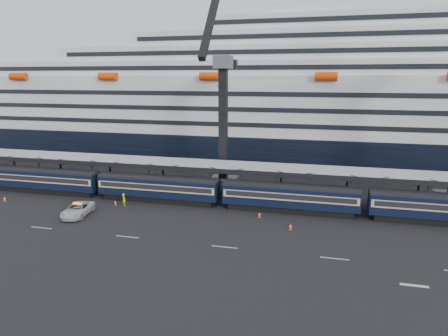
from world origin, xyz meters
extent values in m
plane|color=black|center=(0.00, 0.00, 0.00)|extent=(260.00, 260.00, 0.00)
cube|color=beige|center=(-38.00, -4.00, 0.01)|extent=(3.00, 0.15, 0.02)
cube|color=beige|center=(-26.00, -4.00, 0.01)|extent=(3.00, 0.15, 0.02)
cube|color=beige|center=(-14.00, -4.00, 0.01)|extent=(3.00, 0.15, 0.02)
cube|color=beige|center=(-2.00, -4.00, 0.01)|extent=(3.00, 0.15, 0.02)
cube|color=beige|center=(5.00, -8.00, 0.01)|extent=(2.50, 0.40, 0.02)
cube|color=black|center=(-48.00, 10.00, 0.45)|extent=(17.48, 2.40, 0.90)
cube|color=black|center=(-48.00, 10.00, 2.25)|extent=(19.00, 2.80, 2.70)
cube|color=#C8B38D|center=(-48.00, 10.00, 2.55)|extent=(18.62, 2.92, 1.05)
cube|color=black|center=(-48.00, 10.00, 2.60)|extent=(17.86, 2.98, 0.70)
cube|color=black|center=(-48.00, 10.00, 3.75)|extent=(19.00, 2.50, 0.35)
cube|color=black|center=(-28.00, 10.00, 0.45)|extent=(17.48, 2.40, 0.90)
cube|color=black|center=(-28.00, 10.00, 2.25)|extent=(19.00, 2.80, 2.70)
cube|color=#C8B38D|center=(-28.00, 10.00, 2.55)|extent=(18.62, 2.92, 1.05)
cube|color=black|center=(-28.00, 10.00, 2.60)|extent=(17.86, 2.98, 0.70)
cube|color=black|center=(-28.00, 10.00, 3.75)|extent=(19.00, 2.50, 0.35)
cube|color=black|center=(-8.00, 10.00, 0.45)|extent=(17.48, 2.40, 0.90)
cube|color=black|center=(-8.00, 10.00, 2.25)|extent=(19.00, 2.80, 2.70)
cube|color=#C8B38D|center=(-8.00, 10.00, 2.55)|extent=(18.62, 2.92, 1.05)
cube|color=black|center=(-8.00, 10.00, 2.60)|extent=(17.86, 2.98, 0.70)
cube|color=black|center=(-8.00, 10.00, 3.75)|extent=(19.00, 2.50, 0.35)
cube|color=black|center=(12.00, 10.00, 0.45)|extent=(17.48, 2.40, 0.90)
cube|color=black|center=(12.00, 10.00, 2.25)|extent=(19.00, 2.80, 2.70)
cube|color=#C8B38D|center=(12.00, 10.00, 2.55)|extent=(18.62, 2.92, 1.05)
cube|color=black|center=(12.00, 10.00, 2.60)|extent=(17.86, 2.98, 0.70)
cube|color=black|center=(12.00, 10.00, 3.75)|extent=(19.00, 2.50, 0.35)
cube|color=#919498|center=(0.00, 14.00, 5.40)|extent=(130.00, 6.00, 0.25)
cube|color=black|center=(0.00, 11.00, 5.10)|extent=(130.00, 0.25, 0.70)
cube|color=black|center=(0.00, 17.00, 5.10)|extent=(130.00, 0.25, 0.70)
cube|color=black|center=(-60.00, 16.80, 2.70)|extent=(0.25, 0.25, 5.40)
cube|color=black|center=(-50.00, 11.20, 2.70)|extent=(0.25, 0.25, 5.40)
cube|color=black|center=(-50.00, 16.80, 2.70)|extent=(0.25, 0.25, 5.40)
cube|color=black|center=(-40.00, 11.20, 2.70)|extent=(0.25, 0.25, 5.40)
cube|color=black|center=(-40.00, 16.80, 2.70)|extent=(0.25, 0.25, 5.40)
cube|color=black|center=(-30.00, 11.20, 2.70)|extent=(0.25, 0.25, 5.40)
cube|color=black|center=(-30.00, 16.80, 2.70)|extent=(0.25, 0.25, 5.40)
cube|color=black|center=(-20.00, 11.20, 2.70)|extent=(0.25, 0.25, 5.40)
cube|color=black|center=(-20.00, 16.80, 2.70)|extent=(0.25, 0.25, 5.40)
cube|color=black|center=(-10.00, 11.20, 2.70)|extent=(0.25, 0.25, 5.40)
cube|color=black|center=(-10.00, 16.80, 2.70)|extent=(0.25, 0.25, 5.40)
cube|color=black|center=(0.00, 11.20, 2.70)|extent=(0.25, 0.25, 5.40)
cube|color=black|center=(0.00, 16.80, 2.70)|extent=(0.25, 0.25, 5.40)
cube|color=black|center=(10.00, 11.20, 2.70)|extent=(0.25, 0.25, 5.40)
cube|color=black|center=(10.00, 16.80, 2.70)|extent=(0.25, 0.25, 5.40)
cube|color=black|center=(0.00, 46.00, 3.50)|extent=(200.00, 28.00, 7.00)
cube|color=silver|center=(0.00, 46.00, 13.00)|extent=(190.00, 26.88, 12.00)
cube|color=silver|center=(0.00, 46.00, 20.50)|extent=(160.00, 24.64, 3.00)
cube|color=black|center=(0.00, 33.63, 20.50)|extent=(153.60, 0.12, 0.90)
cube|color=silver|center=(0.00, 46.00, 23.50)|extent=(124.00, 21.84, 3.00)
cube|color=black|center=(0.00, 35.03, 23.50)|extent=(119.04, 0.12, 0.90)
cube|color=silver|center=(0.00, 46.00, 26.50)|extent=(90.00, 19.04, 3.00)
cube|color=black|center=(0.00, 36.43, 26.50)|extent=(86.40, 0.12, 0.90)
cube|color=silver|center=(0.00, 46.00, 29.50)|extent=(56.00, 16.24, 3.00)
cube|color=black|center=(0.00, 37.83, 29.50)|extent=(53.76, 0.12, 0.90)
cube|color=silver|center=(-8.00, 46.00, 32.00)|extent=(16.00, 12.00, 2.50)
cylinder|color=#E74007|center=(-70.00, 31.96, 18.80)|extent=(4.00, 1.60, 1.60)
cylinder|color=#E74007|center=(-48.00, 31.96, 18.80)|extent=(4.00, 1.60, 1.60)
cylinder|color=#E74007|center=(-26.00, 31.96, 18.80)|extent=(4.00, 1.60, 1.60)
cylinder|color=#E74007|center=(-4.00, 31.96, 18.80)|extent=(4.00, 1.60, 1.60)
cube|color=#4A4C51|center=(-20.00, 19.00, 1.00)|extent=(4.50, 4.50, 2.00)
cube|color=black|center=(-20.00, 19.00, 11.00)|extent=(1.30, 1.30, 18.00)
cube|color=#4A4C51|center=(-20.00, 19.00, 21.00)|extent=(2.60, 3.20, 2.00)
cube|color=black|center=(-20.00, 13.21, 27.89)|extent=(0.90, 12.26, 14.37)
cube|color=black|center=(-20.00, 21.52, 21.00)|extent=(0.90, 5.04, 0.90)
cube|color=black|center=(-20.00, 24.04, 20.80)|extent=(2.20, 1.60, 1.60)
imported|color=silver|center=(-36.22, 1.20, 0.86)|extent=(3.78, 6.53, 1.71)
imported|color=#D8F00C|center=(-32.12, 6.74, 0.94)|extent=(0.81, 0.77, 1.87)
cube|color=#E74007|center=(-51.01, 4.17, 0.02)|extent=(0.42, 0.42, 0.04)
cone|color=#E74007|center=(-51.01, 4.17, 0.45)|extent=(0.36, 0.36, 0.80)
cylinder|color=white|center=(-51.01, 4.17, 0.45)|extent=(0.30, 0.30, 0.13)
cube|color=#E74007|center=(-33.50, 6.63, 0.02)|extent=(0.39, 0.39, 0.04)
cone|color=#E74007|center=(-33.50, 6.63, 0.41)|extent=(0.33, 0.33, 0.74)
cylinder|color=white|center=(-33.50, 6.63, 0.41)|extent=(0.28, 0.28, 0.12)
cube|color=#E74007|center=(-7.25, 3.12, 0.02)|extent=(0.43, 0.43, 0.05)
cone|color=#E74007|center=(-7.25, 3.12, 0.45)|extent=(0.36, 0.36, 0.82)
cylinder|color=white|center=(-7.25, 3.12, 0.45)|extent=(0.31, 0.31, 0.14)
cube|color=#E74007|center=(-11.75, 6.56, 0.02)|extent=(0.40, 0.40, 0.04)
cone|color=#E74007|center=(-11.75, 6.56, 0.43)|extent=(0.34, 0.34, 0.77)
cylinder|color=white|center=(-11.75, 6.56, 0.43)|extent=(0.29, 0.29, 0.13)
camera|label=1|loc=(-3.82, -44.57, 18.71)|focal=32.00mm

